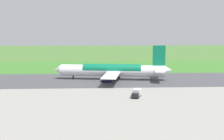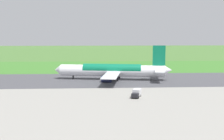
% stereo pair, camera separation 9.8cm
% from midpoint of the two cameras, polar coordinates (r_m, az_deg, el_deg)
% --- Properties ---
extents(ground_plane, '(800.00, 800.00, 0.00)m').
position_cam_midpoint_polar(ground_plane, '(128.52, 0.48, -1.99)').
color(ground_plane, '#477233').
extents(runway_asphalt, '(600.00, 40.66, 0.06)m').
position_cam_midpoint_polar(runway_asphalt, '(128.51, 0.48, -1.97)').
color(runway_asphalt, '#47474C').
rests_on(runway_asphalt, ground).
extents(apron_concrete, '(440.00, 110.00, 0.05)m').
position_cam_midpoint_polar(apron_concrete, '(58.39, 5.09, -13.42)').
color(apron_concrete, gray).
rests_on(apron_concrete, ground).
extents(grass_verge_foreground, '(600.00, 80.00, 0.04)m').
position_cam_midpoint_polar(grass_verge_foreground, '(176.68, -0.52, 0.55)').
color(grass_verge_foreground, '#3C782B').
rests_on(grass_verge_foreground, ground).
extents(airliner_main, '(53.97, 44.38, 15.88)m').
position_cam_midpoint_polar(airliner_main, '(127.79, 0.19, -0.07)').
color(airliner_main, white).
rests_on(airliner_main, ground).
extents(service_truck_baggage, '(4.10, 6.22, 2.65)m').
position_cam_midpoint_polar(service_truck_baggage, '(93.05, 5.06, -4.70)').
color(service_truck_baggage, black).
rests_on(service_truck_baggage, ground).
extents(no_stopping_sign, '(0.60, 0.10, 2.44)m').
position_cam_midpoint_polar(no_stopping_sign, '(174.53, -3.68, 0.92)').
color(no_stopping_sign, slate).
rests_on(no_stopping_sign, ground).
extents(traffic_cone_orange, '(0.40, 0.40, 0.55)m').
position_cam_midpoint_polar(traffic_cone_orange, '(176.44, -4.83, 0.60)').
color(traffic_cone_orange, orange).
rests_on(traffic_cone_orange, ground).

